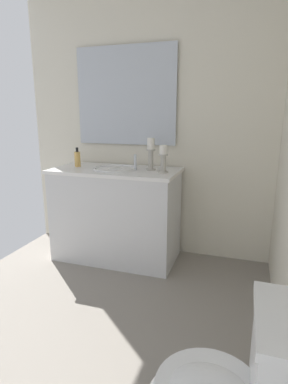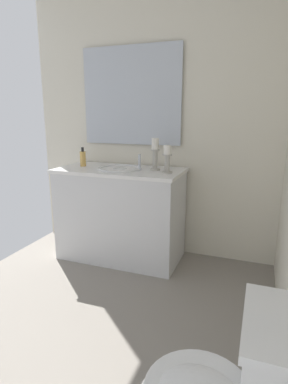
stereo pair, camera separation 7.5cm
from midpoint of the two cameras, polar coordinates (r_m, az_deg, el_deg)
name	(u,v)px [view 2 (the right image)]	position (r m, az deg, el deg)	size (l,w,h in m)	color
floor	(83,327)	(2.27, -10.08, -22.95)	(2.73, 2.44, 0.02)	gray
wall_left	(152,127)	(3.07, 2.14, 11.68)	(0.04, 2.44, 2.45)	silver
vanity_cabinet	(121,214)	(2.98, -3.54, -3.96)	(0.58, 1.16, 0.86)	silver
sink_basin	(120,173)	(2.88, -3.64, 3.47)	(0.40, 0.40, 0.24)	white
mirror	(131,96)	(3.10, -1.65, 16.99)	(0.02, 0.98, 0.90)	silver
candle_holder_tall	(167,159)	(2.66, 5.06, 6.06)	(0.09, 0.09, 0.23)	#B7B2A5
candle_holder_short	(155,153)	(2.78, 2.82, 7.03)	(0.09, 0.09, 0.28)	#B7B2A5
soap_bottle	(83,158)	(3.06, -10.33, 6.01)	(0.06, 0.06, 0.18)	#E5B259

